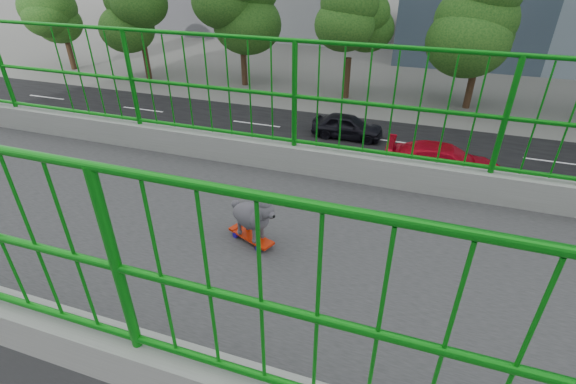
# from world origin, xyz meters

# --- Properties ---
(road) EXTENTS (18.00, 90.00, 0.02)m
(road) POSITION_xyz_m (-13.00, 0.00, 0.01)
(road) COLOR black
(road) RESTS_ON ground
(footbridge) EXTENTS (3.00, 24.00, 7.00)m
(footbridge) POSITION_xyz_m (0.00, 0.00, 5.22)
(footbridge) COLOR #2D2D2F
(footbridge) RESTS_ON ground
(railing) EXTENTS (3.00, 24.00, 1.42)m
(railing) POSITION_xyz_m (0.00, 0.00, 7.21)
(railing) COLOR gray
(railing) RESTS_ON footbridge
(street_trees) EXTENTS (5.30, 60.40, 7.26)m
(street_trees) POSITION_xyz_m (-26.03, 1.06, 4.72)
(street_trees) COLOR black
(street_trees) RESTS_ON ground
(skateboard) EXTENTS (0.29, 0.45, 0.06)m
(skateboard) POSITION_xyz_m (-0.01, 0.07, 7.04)
(skateboard) COLOR red
(skateboard) RESTS_ON footbridge
(poodle) EXTENTS (0.32, 0.46, 0.41)m
(poodle) POSITION_xyz_m (0.00, 0.09, 7.28)
(poodle) COLOR #343036
(poodle) RESTS_ON skateboard
(car_1) EXTENTS (1.65, 4.73, 1.56)m
(car_1) POSITION_xyz_m (-9.20, -7.36, 0.78)
(car_1) COLOR silver
(car_1) RESTS_ON ground
(car_3) EXTENTS (2.14, 5.26, 1.53)m
(car_3) POSITION_xyz_m (-15.60, 2.62, 0.76)
(car_3) COLOR red
(car_3) RESTS_ON ground
(car_4) EXTENTS (1.57, 3.89, 1.33)m
(car_4) POSITION_xyz_m (-18.80, -2.48, 0.66)
(car_4) COLOR black
(car_4) RESTS_ON ground
(car_5) EXTENTS (1.67, 4.79, 1.58)m
(car_5) POSITION_xyz_m (-6.00, -8.75, 0.79)
(car_5) COLOR #9B9BA0
(car_5) RESTS_ON ground
(car_6) EXTENTS (2.31, 5.00, 1.39)m
(car_6) POSITION_xyz_m (-9.20, -6.84, 0.70)
(car_6) COLOR silver
(car_6) RESTS_ON ground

